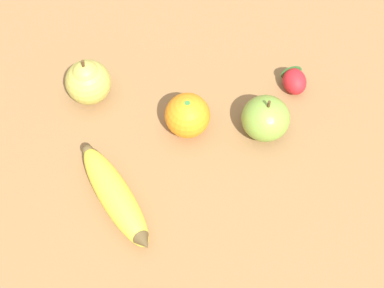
% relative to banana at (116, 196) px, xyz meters
% --- Properties ---
extents(ground_plane, '(3.00, 3.00, 0.00)m').
position_rel_banana_xyz_m(ground_plane, '(-0.04, -0.08, -0.02)').
color(ground_plane, olive).
extents(banana, '(0.18, 0.14, 0.04)m').
position_rel_banana_xyz_m(banana, '(0.00, 0.00, 0.00)').
color(banana, yellow).
rests_on(banana, ground_plane).
extents(orange, '(0.07, 0.07, 0.07)m').
position_rel_banana_xyz_m(orange, '(0.13, -0.10, 0.01)').
color(orange, orange).
rests_on(orange, ground_plane).
extents(pear, '(0.07, 0.07, 0.09)m').
position_rel_banana_xyz_m(pear, '(0.19, 0.06, 0.02)').
color(pear, '#B7AD47').
rests_on(pear, ground_plane).
extents(strawberry, '(0.06, 0.05, 0.04)m').
position_rel_banana_xyz_m(strawberry, '(0.22, -0.27, -0.00)').
color(strawberry, red).
rests_on(strawberry, ground_plane).
extents(apple, '(0.08, 0.08, 0.08)m').
position_rel_banana_xyz_m(apple, '(0.13, -0.22, 0.01)').
color(apple, olive).
rests_on(apple, ground_plane).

